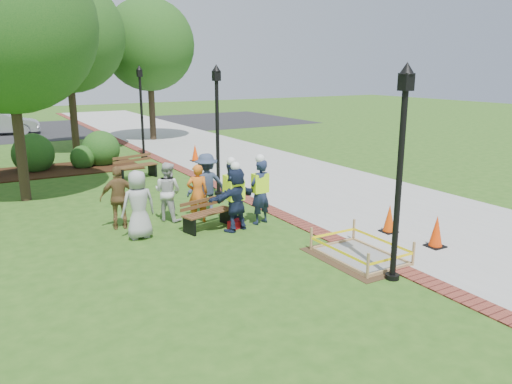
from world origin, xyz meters
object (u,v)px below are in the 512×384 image
cone_front (436,232)px  bench_near (208,220)px  hivis_worker_c (232,190)px  hivis_worker_b (260,190)px  hivis_worker_a (236,197)px  lamp_near (401,158)px  wet_concrete_pad (360,248)px

cone_front → bench_near: bearing=135.3°
bench_near → cone_front: bearing=-44.7°
cone_front → hivis_worker_c: 5.36m
bench_near → hivis_worker_b: 1.61m
hivis_worker_a → hivis_worker_b: 0.86m
hivis_worker_a → hivis_worker_c: bearing=70.8°
lamp_near → hivis_worker_a: size_ratio=2.32×
wet_concrete_pad → bench_near: bearing=119.7°
lamp_near → hivis_worker_b: (-0.43, 4.53, -1.53)m
cone_front → lamp_near: lamp_near is taller
bench_near → cone_front: size_ratio=1.92×
wet_concrete_pad → lamp_near: 2.56m
hivis_worker_b → hivis_worker_c: hivis_worker_b is taller
hivis_worker_a → bench_near: bearing=140.7°
cone_front → hivis_worker_a: size_ratio=0.43×
wet_concrete_pad → hivis_worker_b: bearing=101.0°
cone_front → lamp_near: 3.15m
bench_near → lamp_near: 5.63m
cone_front → hivis_worker_a: hivis_worker_a is taller
lamp_near → hivis_worker_c: lamp_near is taller
bench_near → hivis_worker_b: hivis_worker_b is taller
cone_front → lamp_near: size_ratio=0.19×
wet_concrete_pad → hivis_worker_c: 4.09m
wet_concrete_pad → hivis_worker_c: hivis_worker_c is taller
lamp_near → hivis_worker_c: size_ratio=2.34×
lamp_near → hivis_worker_c: (-1.02, 5.06, -1.57)m
bench_near → hivis_worker_a: 1.00m
hivis_worker_b → bench_near: bearing=168.3°
lamp_near → wet_concrete_pad: bearing=80.2°
hivis_worker_a → wet_concrete_pad: bearing=-64.7°
cone_front → hivis_worker_c: bearing=127.3°
cone_front → hivis_worker_c: hivis_worker_c is taller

